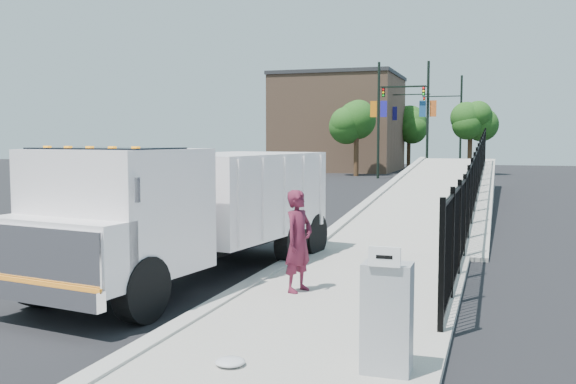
% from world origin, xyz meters
% --- Properties ---
extents(ground, '(120.00, 120.00, 0.00)m').
position_xyz_m(ground, '(0.00, 0.00, 0.00)').
color(ground, black).
rests_on(ground, ground).
extents(sidewalk, '(3.55, 12.00, 0.12)m').
position_xyz_m(sidewalk, '(1.93, -2.00, 0.06)').
color(sidewalk, '#9E998E').
rests_on(sidewalk, ground).
extents(curb, '(0.30, 12.00, 0.16)m').
position_xyz_m(curb, '(0.00, -2.00, 0.08)').
color(curb, '#ADAAA3').
rests_on(curb, ground).
extents(ramp, '(3.95, 24.06, 3.19)m').
position_xyz_m(ramp, '(2.12, 16.00, 0.00)').
color(ramp, '#9E998E').
rests_on(ramp, ground).
extents(iron_fence, '(0.10, 28.00, 1.80)m').
position_xyz_m(iron_fence, '(3.55, 12.00, 0.90)').
color(iron_fence, black).
rests_on(iron_fence, ground).
extents(truck, '(3.59, 7.99, 2.64)m').
position_xyz_m(truck, '(-1.42, 0.25, 1.49)').
color(truck, black).
rests_on(truck, ground).
extents(worker, '(0.60, 0.74, 1.76)m').
position_xyz_m(worker, '(1.01, -0.38, 1.00)').
color(worker, '#57182B').
rests_on(worker, sidewalk).
extents(utility_cabinet, '(0.55, 0.40, 1.25)m').
position_xyz_m(utility_cabinet, '(3.10, -3.75, 0.75)').
color(utility_cabinet, gray).
rests_on(utility_cabinet, sidewalk).
extents(arrow_sign, '(0.35, 0.04, 0.22)m').
position_xyz_m(arrow_sign, '(3.10, -3.97, 1.48)').
color(arrow_sign, white).
rests_on(arrow_sign, utility_cabinet).
extents(debris, '(0.36, 0.36, 0.09)m').
position_xyz_m(debris, '(1.33, -4.11, 0.16)').
color(debris, silver).
rests_on(debris, sidewalk).
extents(light_pole_0, '(3.77, 0.22, 8.00)m').
position_xyz_m(light_pole_0, '(-3.37, 33.43, 4.36)').
color(light_pole_0, black).
rests_on(light_pole_0, ground).
extents(light_pole_1, '(3.78, 0.22, 8.00)m').
position_xyz_m(light_pole_1, '(-0.69, 33.88, 4.36)').
color(light_pole_1, black).
rests_on(light_pole_1, ground).
extents(light_pole_2, '(3.77, 0.22, 8.00)m').
position_xyz_m(light_pole_2, '(-3.91, 41.67, 4.36)').
color(light_pole_2, black).
rests_on(light_pole_2, ground).
extents(light_pole_3, '(3.78, 0.22, 8.00)m').
position_xyz_m(light_pole_3, '(0.92, 44.74, 4.36)').
color(light_pole_3, black).
rests_on(light_pole_3, ground).
extents(tree_0, '(2.93, 2.93, 5.47)m').
position_xyz_m(tree_0, '(-5.70, 35.71, 3.96)').
color(tree_0, '#382314').
rests_on(tree_0, ground).
extents(tree_1, '(2.36, 2.36, 5.18)m').
position_xyz_m(tree_1, '(2.20, 39.69, 3.93)').
color(tree_1, '#382314').
rests_on(tree_1, ground).
extents(tree_2, '(3.24, 3.24, 5.62)m').
position_xyz_m(tree_2, '(-3.67, 49.41, 3.97)').
color(tree_2, '#382314').
rests_on(tree_2, ground).
extents(building, '(10.00, 10.00, 8.00)m').
position_xyz_m(building, '(-9.00, 44.00, 4.00)').
color(building, '#8C664C').
rests_on(building, ground).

